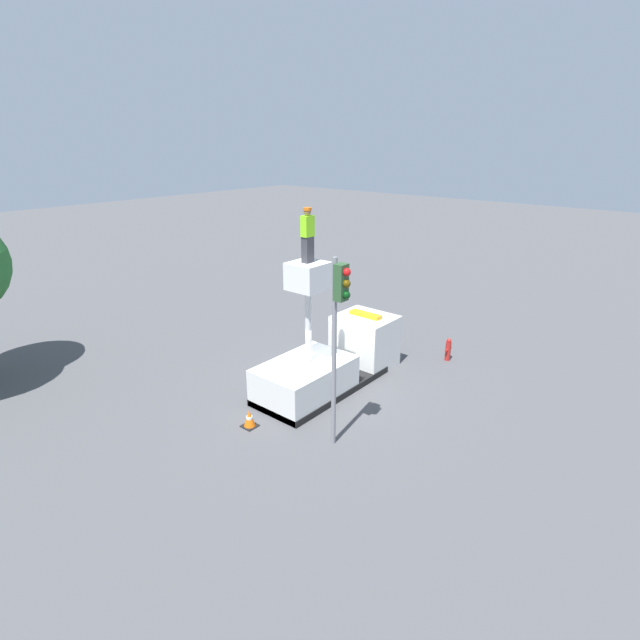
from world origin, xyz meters
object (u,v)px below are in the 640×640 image
bucket_truck (332,360)px  traffic_light_pole (338,318)px  fire_hydrant (448,349)px  traffic_cone_rear (249,419)px  worker (308,235)px

bucket_truck → traffic_light_pole: 5.05m
fire_hydrant → traffic_cone_rear: 9.03m
worker → traffic_cone_rear: 6.09m
traffic_light_pole → fire_hydrant: traffic_light_pole is taller
worker → traffic_light_pole: (-1.74, -2.62, -1.71)m
bucket_truck → worker: (-1.29, 0.00, 4.77)m
worker → fire_hydrant: (5.93, -2.39, -5.25)m
bucket_truck → traffic_light_pole: size_ratio=1.10×
traffic_light_pole → fire_hydrant: (7.67, 0.23, -3.54)m
traffic_cone_rear → worker: bearing=-2.2°
worker → traffic_light_pole: bearing=-123.6°
worker → fire_hydrant: bearing=-22.0°
bucket_truck → fire_hydrant: bucket_truck is taller
traffic_light_pole → traffic_cone_rear: traffic_light_pole is taller
bucket_truck → traffic_light_pole: (-3.03, -2.62, 3.07)m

